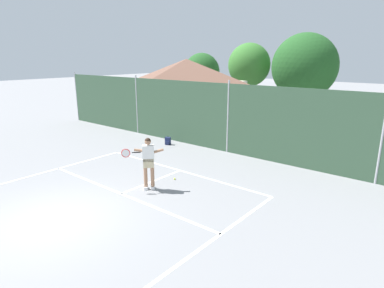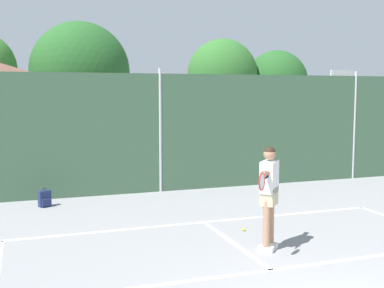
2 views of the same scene
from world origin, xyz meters
name	(u,v)px [view 2 (image 2 of 2)]	position (x,y,z in m)	size (l,w,h in m)	color
chainlink_fence	(160,133)	(0.00, 9.00, 1.66)	(26.09, 0.09, 3.46)	#38563D
basketball_hoop	(340,106)	(6.79, 10.16, 2.31)	(0.90, 0.67, 3.55)	#284CB2
treeline_backdrop	(103,75)	(0.25, 20.49, 3.62)	(24.00, 4.36, 6.23)	brown
tennis_player	(269,189)	(0.42, 3.38, 1.11)	(0.98, 1.13, 1.85)	silver
tennis_ball	(244,229)	(0.52, 4.60, 0.03)	(0.07, 0.07, 0.07)	#CCE033
backpack_navy	(45,199)	(-3.19, 8.15, 0.19)	(0.32, 0.31, 0.46)	navy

